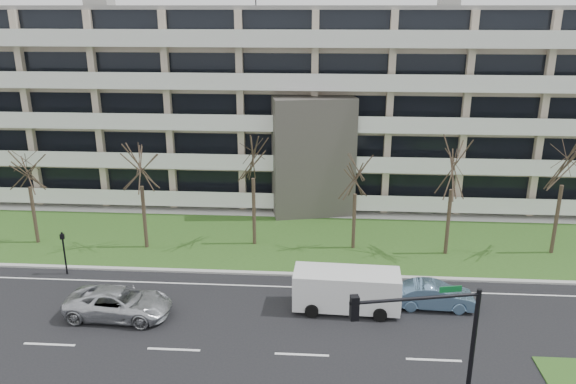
# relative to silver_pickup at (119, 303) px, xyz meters

# --- Properties ---
(ground) EXTENTS (160.00, 160.00, 0.00)m
(ground) POSITION_rel_silver_pickup_xyz_m (9.55, -2.76, -0.75)
(ground) COLOR black
(ground) RESTS_ON ground
(grass_verge) EXTENTS (90.00, 10.00, 0.06)m
(grass_verge) POSITION_rel_silver_pickup_xyz_m (9.55, 10.24, -0.72)
(grass_verge) COLOR #2A4F1A
(grass_verge) RESTS_ON ground
(curb) EXTENTS (90.00, 0.35, 0.12)m
(curb) POSITION_rel_silver_pickup_xyz_m (9.55, 5.24, -0.69)
(curb) COLOR #B2B2AD
(curb) RESTS_ON ground
(sidewalk) EXTENTS (90.00, 2.00, 0.08)m
(sidewalk) POSITION_rel_silver_pickup_xyz_m (9.55, 15.74, -0.71)
(sidewalk) COLOR #B2B2AD
(sidewalk) RESTS_ON ground
(lane_edge_line) EXTENTS (90.00, 0.12, 0.01)m
(lane_edge_line) POSITION_rel_silver_pickup_xyz_m (9.55, 3.74, -0.75)
(lane_edge_line) COLOR white
(lane_edge_line) RESTS_ON ground
(apartment_building) EXTENTS (60.50, 15.10, 18.75)m
(apartment_building) POSITION_rel_silver_pickup_xyz_m (9.54, 22.56, 6.86)
(apartment_building) COLOR beige
(apartment_building) RESTS_ON ground
(silver_pickup) EXTENTS (5.51, 2.74, 1.50)m
(silver_pickup) POSITION_rel_silver_pickup_xyz_m (0.00, 0.00, 0.00)
(silver_pickup) COLOR silver
(silver_pickup) RESTS_ON ground
(blue_sedan) EXTENTS (4.25, 1.60, 1.39)m
(blue_sedan) POSITION_rel_silver_pickup_xyz_m (16.35, 2.03, -0.06)
(blue_sedan) COLOR #658BB0
(blue_sedan) RESTS_ON ground
(white_van) EXTENTS (5.63, 2.47, 2.15)m
(white_van) POSITION_rel_silver_pickup_xyz_m (11.76, 1.53, 0.54)
(white_van) COLOR white
(white_van) RESTS_ON ground
(traffic_signal) EXTENTS (4.89, 1.31, 5.76)m
(traffic_signal) POSITION_rel_silver_pickup_xyz_m (14.50, -6.73, 2.98)
(traffic_signal) COLOR black
(traffic_signal) RESTS_ON ground
(pedestrian_signal) EXTENTS (0.30, 0.26, 2.70)m
(pedestrian_signal) POSITION_rel_silver_pickup_xyz_m (-4.86, 4.47, 0.97)
(pedestrian_signal) COLOR black
(pedestrian_signal) RESTS_ON ground
(tree_1) EXTENTS (3.55, 3.55, 7.11)m
(tree_1) POSITION_rel_silver_pickup_xyz_m (-8.86, 8.83, 4.77)
(tree_1) COLOR #382B21
(tree_1) RESTS_ON ground
(tree_2) EXTENTS (3.83, 3.83, 7.65)m
(tree_2) POSITION_rel_silver_pickup_xyz_m (-1.27, 8.57, 5.20)
(tree_2) COLOR #382B21
(tree_2) RESTS_ON ground
(tree_3) EXTENTS (4.15, 4.15, 8.29)m
(tree_3) POSITION_rel_silver_pickup_xyz_m (5.80, 9.62, 5.70)
(tree_3) COLOR #382B21
(tree_3) RESTS_ON ground
(tree_4) EXTENTS (3.39, 3.39, 6.79)m
(tree_4) POSITION_rel_silver_pickup_xyz_m (12.39, 9.38, 4.52)
(tree_4) COLOR #382B21
(tree_4) RESTS_ON ground
(tree_5) EXTENTS (3.92, 3.92, 7.85)m
(tree_5) POSITION_rel_silver_pickup_xyz_m (18.31, 8.89, 5.35)
(tree_5) COLOR #382B21
(tree_5) RESTS_ON ground
(tree_6) EXTENTS (4.14, 4.14, 8.29)m
(tree_6) POSITION_rel_silver_pickup_xyz_m (25.19, 9.47, 5.70)
(tree_6) COLOR #382B21
(tree_6) RESTS_ON ground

